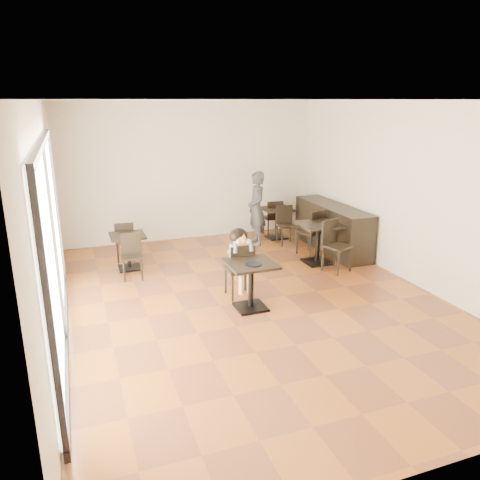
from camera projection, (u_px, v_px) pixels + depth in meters
name	position (u px, v px, depth m)	size (l,w,h in m)	color
floor	(253.00, 301.00, 7.77)	(6.00, 8.00, 0.01)	#934D1E
ceiling	(255.00, 100.00, 6.85)	(6.00, 8.00, 0.01)	silver
wall_back	(191.00, 171.00, 10.91)	(6.00, 0.01, 3.20)	beige
wall_front	(441.00, 310.00, 3.71)	(6.00, 0.01, 3.20)	beige
wall_left	(49.00, 223.00, 6.32)	(0.01, 8.00, 3.20)	beige
wall_right	(411.00, 194.00, 8.29)	(0.01, 8.00, 3.20)	beige
storefront_window	(52.00, 247.00, 5.94)	(0.04, 4.50, 2.60)	white
child_table	(251.00, 286.00, 7.37)	(0.73, 0.73, 0.78)	black
child_chair	(239.00, 270.00, 7.84)	(0.42, 0.42, 0.93)	black
child	(239.00, 263.00, 7.81)	(0.42, 0.59, 1.17)	slate
plate	(253.00, 264.00, 7.17)	(0.26, 0.26, 0.02)	black
pizza_slice	(243.00, 241.00, 7.51)	(0.27, 0.21, 0.06)	#DDCC78
adult_patron	(256.00, 209.00, 10.58)	(0.61, 0.40, 1.68)	#38373C
cafe_table_mid	(318.00, 243.00, 9.45)	(0.78, 0.78, 0.83)	black
cafe_table_left	(129.00, 252.00, 9.14)	(0.66, 0.66, 0.70)	black
cafe_table_back	(277.00, 223.00, 11.20)	(0.69, 0.69, 0.73)	black
chair_mid_a	(310.00, 232.00, 9.96)	(0.45, 0.45, 0.99)	black
chair_mid_b	(337.00, 247.00, 8.97)	(0.45, 0.45, 0.99)	black
chair_left_a	(125.00, 241.00, 9.61)	(0.38, 0.38, 0.84)	black
chair_left_b	(132.00, 257.00, 8.62)	(0.38, 0.38, 0.84)	black
chair_back_a	(273.00, 218.00, 11.41)	(0.40, 0.40, 0.88)	black
chair_back_b	(287.00, 226.00, 10.69)	(0.40, 0.40, 0.88)	black
service_counter	(332.00, 228.00, 10.29)	(0.60, 2.40, 1.00)	black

